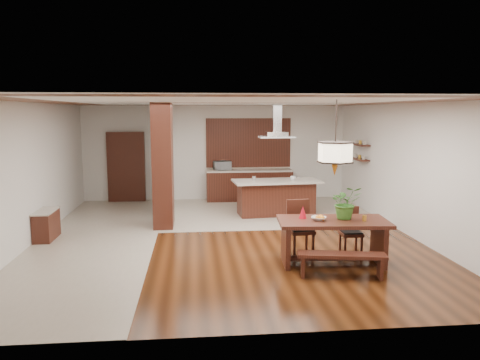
{
  "coord_description": "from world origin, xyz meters",
  "views": [
    {
      "loc": [
        -0.68,
        -9.82,
        2.69
      ],
      "look_at": [
        0.3,
        0.0,
        1.25
      ],
      "focal_mm": 35.0,
      "sensor_mm": 36.0,
      "label": 1
    }
  ],
  "objects": [
    {
      "name": "room_shell",
      "position": [
        0.0,
        0.0,
        2.06
      ],
      "size": [
        9.0,
        9.04,
        2.92
      ],
      "color": "#311709",
      "rests_on": "ground"
    },
    {
      "name": "tile_hallway",
      "position": [
        -2.75,
        0.0,
        0.01
      ],
      "size": [
        2.5,
        9.0,
        0.01
      ],
      "primitive_type": "cube",
      "color": "#B7AA99",
      "rests_on": "ground"
    },
    {
      "name": "tile_kitchen",
      "position": [
        1.25,
        2.5,
        0.01
      ],
      "size": [
        5.5,
        4.0,
        0.01
      ],
      "primitive_type": "cube",
      "color": "#B7AA99",
      "rests_on": "ground"
    },
    {
      "name": "soffit_band",
      "position": [
        0.0,
        0.0,
        2.88
      ],
      "size": [
        8.0,
        9.0,
        0.02
      ],
      "primitive_type": "cube",
      "color": "#402010",
      "rests_on": "room_shell"
    },
    {
      "name": "partition_pier",
      "position": [
        -1.4,
        1.2,
        1.45
      ],
      "size": [
        0.45,
        1.0,
        2.9
      ],
      "primitive_type": "cube",
      "color": "black",
      "rests_on": "ground"
    },
    {
      "name": "partition_stub",
      "position": [
        -1.4,
        3.3,
        1.45
      ],
      "size": [
        0.18,
        2.4,
        2.9
      ],
      "primitive_type": "cube",
      "color": "silver",
      "rests_on": "ground"
    },
    {
      "name": "hallway_console",
      "position": [
        -3.81,
        0.2,
        0.32
      ],
      "size": [
        0.37,
        0.88,
        0.63
      ],
      "primitive_type": "cube",
      "color": "black",
      "rests_on": "ground"
    },
    {
      "name": "hallway_doorway",
      "position": [
        -2.7,
        4.4,
        1.05
      ],
      "size": [
        1.1,
        0.2,
        2.1
      ],
      "primitive_type": "cube",
      "color": "black",
      "rests_on": "ground"
    },
    {
      "name": "rear_counter",
      "position": [
        1.0,
        4.2,
        0.48
      ],
      "size": [
        2.6,
        0.62,
        0.95
      ],
      "color": "black",
      "rests_on": "ground"
    },
    {
      "name": "kitchen_window",
      "position": [
        1.0,
        4.46,
        1.75
      ],
      "size": [
        2.6,
        0.08,
        1.5
      ],
      "primitive_type": "cube",
      "color": "#A46831",
      "rests_on": "room_shell"
    },
    {
      "name": "shelf_lower",
      "position": [
        3.87,
        2.6,
        1.4
      ],
      "size": [
        0.26,
        0.9,
        0.04
      ],
      "primitive_type": "cube",
      "color": "black",
      "rests_on": "room_shell"
    },
    {
      "name": "shelf_upper",
      "position": [
        3.87,
        2.6,
        1.8
      ],
      "size": [
        0.26,
        0.9,
        0.04
      ],
      "primitive_type": "cube",
      "color": "black",
      "rests_on": "room_shell"
    },
    {
      "name": "dining_table",
      "position": [
        1.76,
        -1.96,
        0.59
      ],
      "size": [
        2.0,
        1.11,
        0.8
      ],
      "rotation": [
        0.0,
        0.0,
        -0.08
      ],
      "color": "black",
      "rests_on": "ground"
    },
    {
      "name": "dining_bench",
      "position": [
        1.71,
        -2.65,
        0.2
      ],
      "size": [
        1.47,
        0.57,
        0.4
      ],
      "primitive_type": null,
      "rotation": [
        0.0,
        0.0,
        -0.18
      ],
      "color": "black",
      "rests_on": "ground"
    },
    {
      "name": "dining_chair_left",
      "position": [
        1.33,
        -1.34,
        0.51
      ],
      "size": [
        0.5,
        0.5,
        1.02
      ],
      "primitive_type": null,
      "rotation": [
        0.0,
        0.0,
        0.1
      ],
      "color": "black",
      "rests_on": "ground"
    },
    {
      "name": "dining_chair_right",
      "position": [
        2.29,
        -1.41,
        0.44
      ],
      "size": [
        0.4,
        0.4,
        0.89
      ],
      "primitive_type": null,
      "rotation": [
        0.0,
        0.0,
        -0.01
      ],
      "color": "black",
      "rests_on": "ground"
    },
    {
      "name": "pendant_lantern",
      "position": [
        1.76,
        -1.96,
        2.25
      ],
      "size": [
        0.64,
        0.64,
        1.31
      ],
      "primitive_type": null,
      "color": "#FFE8C3",
      "rests_on": "room_shell"
    },
    {
      "name": "foliage_plant",
      "position": [
        2.0,
        -1.91,
        1.1
      ],
      "size": [
        0.54,
        0.47,
        0.59
      ],
      "primitive_type": "imported",
      "rotation": [
        0.0,
        0.0,
        -0.01
      ],
      "color": "#377025",
      "rests_on": "dining_table"
    },
    {
      "name": "fruit_bowl",
      "position": [
        1.5,
        -1.97,
        0.83
      ],
      "size": [
        0.34,
        0.34,
        0.06
      ],
      "primitive_type": "imported",
      "rotation": [
        0.0,
        0.0,
        -0.43
      ],
      "color": "beige",
      "rests_on": "dining_table"
    },
    {
      "name": "napkin_cone",
      "position": [
        1.25,
        -1.79,
        0.91
      ],
      "size": [
        0.18,
        0.18,
        0.22
      ],
      "primitive_type": "cone",
      "rotation": [
        0.0,
        0.0,
        -0.33
      ],
      "color": "#B40C1C",
      "rests_on": "dining_table"
    },
    {
      "name": "gold_ornament",
      "position": [
        2.28,
        -2.1,
        0.85
      ],
      "size": [
        0.09,
        0.09,
        0.1
      ],
      "primitive_type": "cylinder",
      "rotation": [
        0.0,
        0.0,
        0.28
      ],
      "color": "gold",
      "rests_on": "dining_table"
    },
    {
      "name": "kitchen_island",
      "position": [
        1.46,
        2.09,
        0.48
      ],
      "size": [
        2.32,
        1.16,
        0.93
      ],
      "rotation": [
        0.0,
        0.0,
        0.08
      ],
      "color": "black",
      "rests_on": "ground"
    },
    {
      "name": "range_hood",
      "position": [
        1.46,
        2.1,
        2.46
      ],
      "size": [
        0.9,
        0.55,
        0.87
      ],
      "primitive_type": null,
      "color": "silver",
      "rests_on": "room_shell"
    },
    {
      "name": "island_cup",
      "position": [
        1.88,
        2.01,
        0.98
      ],
      "size": [
        0.16,
        0.16,
        0.11
      ],
      "primitive_type": "imported",
      "rotation": [
        0.0,
        0.0,
        -0.23
      ],
      "color": "white",
      "rests_on": "kitchen_island"
    },
    {
      "name": "microwave",
      "position": [
        0.18,
        4.19,
        1.08
      ],
      "size": [
        0.56,
        0.45,
        0.27
      ],
      "primitive_type": "imported",
      "rotation": [
        0.0,
        0.0,
        0.27
      ],
      "color": "silver",
      "rests_on": "rear_counter"
    }
  ]
}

